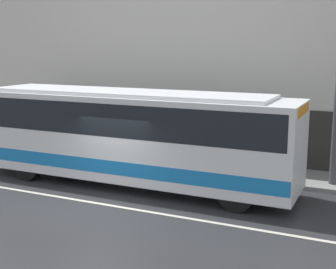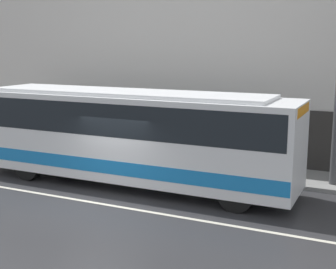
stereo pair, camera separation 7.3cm
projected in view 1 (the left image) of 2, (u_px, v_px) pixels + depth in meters
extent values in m
plane|color=#2D2D30|center=(100.00, 204.00, 14.27)|extent=(60.00, 60.00, 0.00)
cube|color=gray|center=(170.00, 163.00, 18.86)|extent=(60.00, 2.34, 0.14)
cube|color=silver|center=(184.00, 45.00, 19.15)|extent=(60.00, 0.30, 9.54)
cube|color=#2D2B28|center=(182.00, 131.00, 19.68)|extent=(60.00, 0.06, 2.39)
cube|color=beige|center=(100.00, 204.00, 14.27)|extent=(54.00, 0.14, 0.01)
cube|color=white|center=(126.00, 135.00, 16.02)|extent=(11.75, 2.51, 2.78)
cube|color=#1972BF|center=(126.00, 159.00, 16.18)|extent=(11.69, 2.53, 0.45)
cube|color=black|center=(126.00, 115.00, 15.90)|extent=(11.40, 2.53, 1.06)
cube|color=orange|center=(302.00, 110.00, 13.39)|extent=(0.12, 1.88, 0.28)
cube|color=white|center=(125.00, 93.00, 15.75)|extent=(9.99, 2.13, 0.12)
cylinder|color=black|center=(236.00, 193.00, 13.50)|extent=(1.10, 0.28, 1.10)
cylinder|color=black|center=(255.00, 175.00, 15.45)|extent=(1.10, 0.28, 1.10)
cylinder|color=black|center=(27.00, 165.00, 16.71)|extent=(1.10, 0.28, 1.10)
cylinder|color=black|center=(65.00, 152.00, 18.66)|extent=(1.10, 0.28, 1.10)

